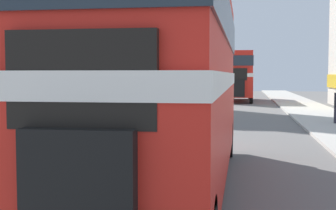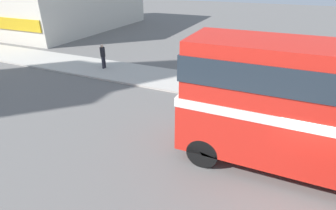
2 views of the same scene
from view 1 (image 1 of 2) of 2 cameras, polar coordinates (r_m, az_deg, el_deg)
The scene contains 3 objects.
ground_plane at distance 11.05m, azimuth -3.06°, elevation -9.11°, with size 120.00×120.00×0.00m, color slate.
double_decker_bus at distance 9.72m, azimuth -0.02°, elevation 4.41°, with size 2.54×10.89×4.31m.
bus_distant at distance 43.70m, azimuth 8.61°, elevation 3.95°, with size 2.50×9.48×4.47m.
Camera 1 is at (2.28, -10.53, 2.46)m, focal length 50.00 mm.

